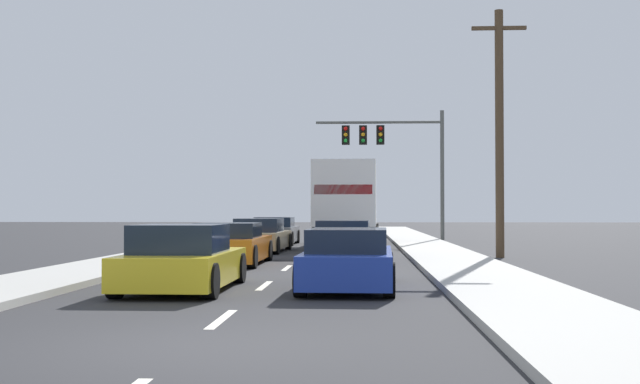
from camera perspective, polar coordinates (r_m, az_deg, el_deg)
The scene contains 13 objects.
ground_plane at distance 34.01m, azimuth -0.42°, elevation -3.97°, with size 140.00×140.00×0.00m, color #2B2B2D.
sidewalk_right at distance 29.09m, azimuth 8.38°, elevation -4.26°, with size 2.37×80.00×0.14m, color #B2AFA8.
sidewalk_left at distance 29.72m, azimuth -10.16°, elevation -4.19°, with size 2.37×80.00×0.14m, color #B2AFA8.
lane_markings at distance 31.31m, azimuth -0.71°, elevation -4.19°, with size 0.14×62.00×0.01m.
car_gray at distance 36.04m, azimuth -3.29°, elevation -2.90°, with size 2.02×4.14×1.25m.
car_tan at distance 29.77m, azimuth -4.39°, elevation -3.25°, with size 2.08×4.64×1.26m.
car_orange at distance 22.87m, azimuth -6.54°, elevation -3.85°, with size 2.04×4.41×1.20m.
car_yellow at distance 15.60m, azimuth -9.93°, elevation -4.93°, with size 1.94×4.25×1.29m.
box_truck at distance 33.26m, azimuth 2.02°, elevation -0.60°, with size 2.75×9.06×3.46m.
car_navy at distance 23.93m, azimuth 1.73°, elevation -3.69°, with size 1.95×4.73×1.26m.
car_blue at distance 15.75m, azimuth 2.08°, elevation -4.95°, with size 1.93×4.59×1.20m.
traffic_signal_mast at distance 40.19m, azimuth 4.65°, elevation 3.53°, with size 6.51×0.69×6.63m.
utility_pole_mid at distance 26.78m, azimuth 12.87°, elevation 4.45°, with size 1.80×0.28×8.22m.
Camera 1 is at (1.98, -8.92, 1.56)m, focal length 44.18 mm.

